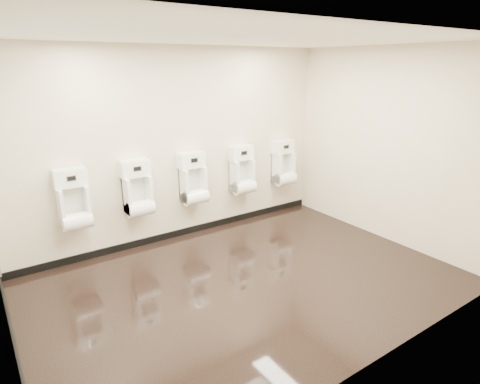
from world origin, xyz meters
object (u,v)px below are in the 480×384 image
object	(u,v)px
urinal_3	(242,173)
urinal_2	(193,182)
urinal_0	(74,204)
urinal_4	(283,166)
urinal_1	(138,192)

from	to	relation	value
urinal_3	urinal_2	bearing A→B (deg)	180.00
urinal_2	urinal_0	bearing A→B (deg)	180.00
urinal_2	urinal_3	world-z (taller)	same
urinal_0	urinal_3	distance (m)	2.59
urinal_2	urinal_4	distance (m)	1.76
urinal_3	urinal_1	bearing A→B (deg)	180.00
urinal_0	urinal_1	bearing A→B (deg)	0.00
urinal_0	urinal_1	size ratio (longest dim) A/B	1.00
urinal_4	urinal_3	bearing A→B (deg)	180.00
urinal_1	urinal_2	xyz separation A→B (m)	(0.86, 0.00, 0.00)
urinal_0	urinal_1	distance (m)	0.84
urinal_0	urinal_1	xyz separation A→B (m)	(0.84, 0.00, 0.00)
urinal_0	urinal_3	world-z (taller)	same
urinal_1	urinal_3	xyz separation A→B (m)	(1.75, 0.00, 0.00)
urinal_2	urinal_3	size ratio (longest dim) A/B	1.00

